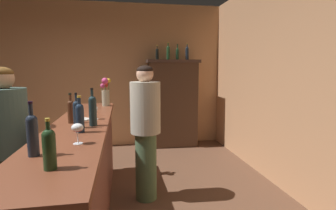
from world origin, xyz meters
The scene contains 20 objects.
wall_back centered at (0.00, 2.98, 1.42)m, with size 5.98×0.12×2.84m, color tan.
wall_right centered at (2.99, 0.00, 1.42)m, with size 0.12×5.97×2.84m, color tan.
bar_counter centered at (0.51, 0.12, 0.52)m, with size 0.53×3.05×1.04m.
display_cabinet centered at (1.92, 2.69, 0.90)m, with size 1.03×0.42×1.74m.
wine_bottle_chardonnay centered at (0.65, 0.02, 1.19)m, with size 0.07×0.07×0.35m.
wine_bottle_pinot centered at (0.57, -0.22, 1.18)m, with size 0.07×0.07×0.30m.
wine_bottle_syrah centered at (0.52, -0.05, 1.17)m, with size 0.06×0.06×0.31m.
wine_bottle_malbec centered at (0.39, -0.78, 1.18)m, with size 0.07×0.07×0.33m.
wine_bottle_riesling centered at (0.54, -1.02, 1.16)m, with size 0.07×0.07×0.27m.
wine_bottle_merlot centered at (0.43, 0.18, 1.17)m, with size 0.06×0.06×0.29m.
wine_glass_front centered at (0.61, -0.56, 1.15)m, with size 0.08×0.08×0.14m.
wine_glass_mid centered at (0.63, 0.34, 1.14)m, with size 0.07×0.07×0.14m.
flower_arrangement centered at (0.69, 1.33, 1.24)m, with size 0.15×0.16×0.40m.
cheese_plate centered at (0.49, 0.32, 1.05)m, with size 0.18×0.18×0.01m, color white.
display_bottle_left centered at (1.60, 2.69, 1.86)m, with size 0.06×0.06×0.28m.
display_bottle_midleft centered at (1.82, 2.69, 1.88)m, with size 0.06×0.06×0.33m.
display_bottle_center centered at (2.01, 2.69, 1.87)m, with size 0.06×0.06×0.31m.
display_bottle_midright centered at (2.20, 2.69, 1.88)m, with size 0.07×0.07×0.32m.
patron_near_entrance centered at (-0.09, 0.04, 0.86)m, with size 0.36×0.36×1.58m.
bartender centered at (1.18, 0.58, 0.88)m, with size 0.35×0.35×1.60m.
Camera 1 is at (0.92, -2.39, 1.56)m, focal length 27.79 mm.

